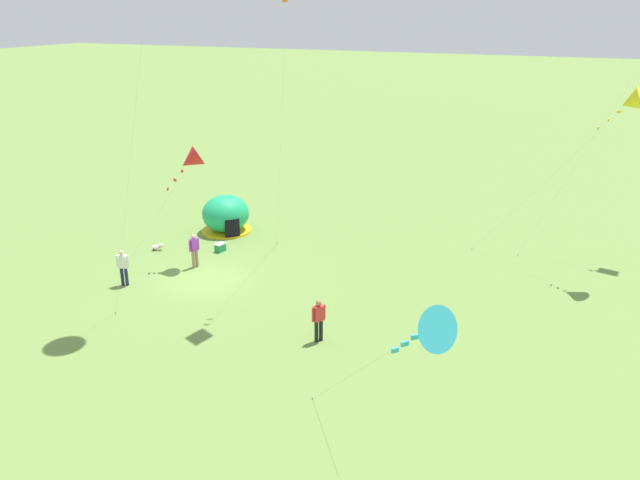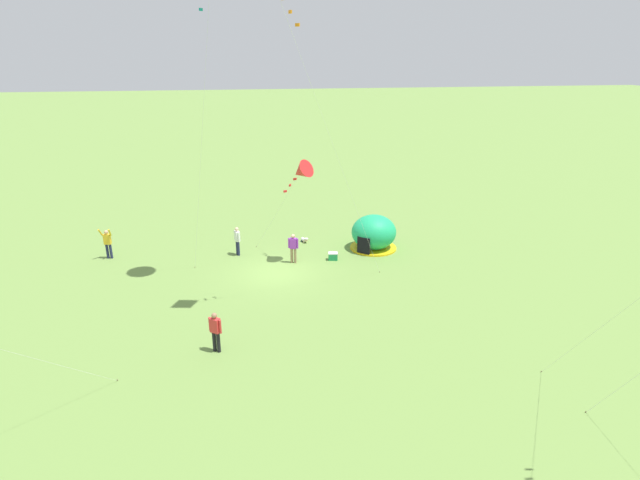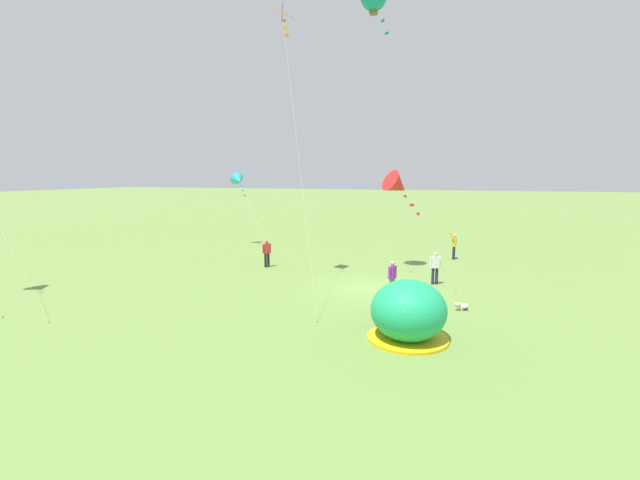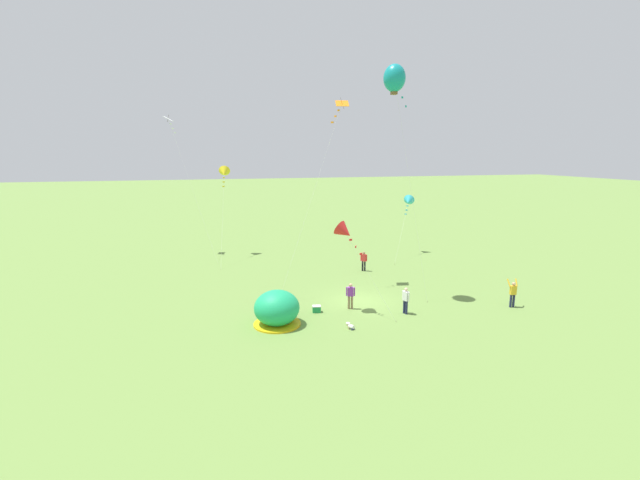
{
  "view_description": "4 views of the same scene",
  "coord_description": "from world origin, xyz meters",
  "px_view_note": "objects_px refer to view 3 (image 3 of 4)",
  "views": [
    {
      "loc": [
        22.28,
        15.56,
        12.02
      ],
      "look_at": [
        -1.85,
        5.06,
        2.1
      ],
      "focal_mm": 35.0,
      "sensor_mm": 36.0,
      "label": 1
    },
    {
      "loc": [
        2.07,
        24.73,
        11.16
      ],
      "look_at": [
        -1.72,
        3.72,
        3.17
      ],
      "focal_mm": 28.0,
      "sensor_mm": 36.0,
      "label": 2
    },
    {
      "loc": [
        -20.59,
        -4.2,
        5.65
      ],
      "look_at": [
        2.56,
        3.5,
        1.95
      ],
      "focal_mm": 24.0,
      "sensor_mm": 36.0,
      "label": 3
    },
    {
      "loc": [
        -10.05,
        -26.38,
        9.99
      ],
      "look_at": [
        -1.7,
        4.0,
        3.61
      ],
      "focal_mm": 24.0,
      "sensor_mm": 36.0,
      "label": 4
    }
  ],
  "objects_px": {
    "person_center_field": "(267,252)",
    "cooler_box": "(384,306)",
    "popup_tent": "(408,312)",
    "kite_orange": "(283,20)",
    "person_strolling": "(435,266)",
    "person_with_toddler": "(454,245)",
    "toddler_crawling": "(461,306)",
    "kite_red": "(398,186)",
    "person_watching_sky": "(392,277)",
    "kite_cyan": "(238,180)"
  },
  "relations": [
    {
      "from": "person_center_field",
      "to": "cooler_box",
      "type": "bearing_deg",
      "value": -127.47
    },
    {
      "from": "popup_tent",
      "to": "kite_orange",
      "type": "relative_size",
      "value": 0.2
    },
    {
      "from": "person_strolling",
      "to": "kite_orange",
      "type": "bearing_deg",
      "value": 105.14
    },
    {
      "from": "person_with_toddler",
      "to": "person_center_field",
      "type": "xyz_separation_m",
      "value": [
        -6.26,
        10.96,
        -0.03
      ]
    },
    {
      "from": "popup_tent",
      "to": "person_strolling",
      "type": "xyz_separation_m",
      "value": [
        8.15,
        -0.41,
        -0.03
      ]
    },
    {
      "from": "toddler_crawling",
      "to": "person_center_field",
      "type": "relative_size",
      "value": 0.31
    },
    {
      "from": "cooler_box",
      "to": "toddler_crawling",
      "type": "distance_m",
      "value": 3.31
    },
    {
      "from": "toddler_crawling",
      "to": "kite_red",
      "type": "height_order",
      "value": "kite_red"
    },
    {
      "from": "person_strolling",
      "to": "person_center_field",
      "type": "bearing_deg",
      "value": 83.86
    },
    {
      "from": "kite_red",
      "to": "kite_orange",
      "type": "distance_m",
      "value": 10.1
    },
    {
      "from": "person_center_field",
      "to": "kite_red",
      "type": "distance_m",
      "value": 10.69
    },
    {
      "from": "kite_red",
      "to": "kite_orange",
      "type": "height_order",
      "value": "kite_orange"
    },
    {
      "from": "person_watching_sky",
      "to": "kite_cyan",
      "type": "distance_m",
      "value": 18.48
    },
    {
      "from": "kite_orange",
      "to": "person_watching_sky",
      "type": "bearing_deg",
      "value": -100.12
    },
    {
      "from": "kite_cyan",
      "to": "kite_orange",
      "type": "height_order",
      "value": "kite_orange"
    },
    {
      "from": "toddler_crawling",
      "to": "person_watching_sky",
      "type": "relative_size",
      "value": 0.31
    },
    {
      "from": "toddler_crawling",
      "to": "person_watching_sky",
      "type": "distance_m",
      "value": 3.39
    },
    {
      "from": "person_center_field",
      "to": "person_watching_sky",
      "type": "bearing_deg",
      "value": -116.36
    },
    {
      "from": "person_with_toddler",
      "to": "person_watching_sky",
      "type": "xyz_separation_m",
      "value": [
        -10.44,
        2.54,
        -0.03
      ]
    },
    {
      "from": "person_center_field",
      "to": "toddler_crawling",
      "type": "bearing_deg",
      "value": -114.59
    },
    {
      "from": "person_with_toddler",
      "to": "person_center_field",
      "type": "bearing_deg",
      "value": 119.76
    },
    {
      "from": "person_center_field",
      "to": "kite_red",
      "type": "bearing_deg",
      "value": -118.55
    },
    {
      "from": "kite_red",
      "to": "kite_cyan",
      "type": "distance_m",
      "value": 18.45
    },
    {
      "from": "toddler_crawling",
      "to": "kite_orange",
      "type": "relative_size",
      "value": 0.04
    },
    {
      "from": "person_strolling",
      "to": "toddler_crawling",
      "type": "bearing_deg",
      "value": -162.05
    },
    {
      "from": "cooler_box",
      "to": "kite_cyan",
      "type": "distance_m",
      "value": 20.12
    },
    {
      "from": "person_strolling",
      "to": "person_center_field",
      "type": "relative_size",
      "value": 1.0
    },
    {
      "from": "toddler_crawling",
      "to": "person_watching_sky",
      "type": "height_order",
      "value": "person_watching_sky"
    },
    {
      "from": "person_strolling",
      "to": "person_watching_sky",
      "type": "relative_size",
      "value": 1.0
    },
    {
      "from": "kite_red",
      "to": "person_watching_sky",
      "type": "bearing_deg",
      "value": 21.59
    },
    {
      "from": "person_with_toddler",
      "to": "person_watching_sky",
      "type": "distance_m",
      "value": 10.74
    },
    {
      "from": "kite_cyan",
      "to": "kite_orange",
      "type": "bearing_deg",
      "value": -140.42
    },
    {
      "from": "person_with_toddler",
      "to": "kite_red",
      "type": "bearing_deg",
      "value": 167.98
    },
    {
      "from": "popup_tent",
      "to": "person_center_field",
      "type": "relative_size",
      "value": 1.63
    },
    {
      "from": "person_center_field",
      "to": "kite_cyan",
      "type": "xyz_separation_m",
      "value": [
        6.94,
        5.7,
        4.3
      ]
    },
    {
      "from": "popup_tent",
      "to": "person_with_toddler",
      "type": "xyz_separation_m",
      "value": [
        15.51,
        -1.2,
        0.0
      ]
    },
    {
      "from": "person_watching_sky",
      "to": "kite_red",
      "type": "distance_m",
      "value": 4.28
    },
    {
      "from": "cooler_box",
      "to": "person_with_toddler",
      "type": "bearing_deg",
      "value": -11.23
    },
    {
      "from": "person_center_field",
      "to": "kite_cyan",
      "type": "bearing_deg",
      "value": 39.43
    },
    {
      "from": "popup_tent",
      "to": "person_with_toddler",
      "type": "relative_size",
      "value": 1.49
    },
    {
      "from": "cooler_box",
      "to": "kite_orange",
      "type": "bearing_deg",
      "value": 60.19
    },
    {
      "from": "person_with_toddler",
      "to": "popup_tent",
      "type": "bearing_deg",
      "value": 175.59
    },
    {
      "from": "person_with_toddler",
      "to": "person_strolling",
      "type": "distance_m",
      "value": 7.4
    },
    {
      "from": "person_watching_sky",
      "to": "kite_orange",
      "type": "xyz_separation_m",
      "value": [
        1.03,
        5.8,
        12.22
      ]
    },
    {
      "from": "person_watching_sky",
      "to": "kite_cyan",
      "type": "xyz_separation_m",
      "value": [
        11.11,
        14.12,
        4.3
      ]
    },
    {
      "from": "person_with_toddler",
      "to": "kite_orange",
      "type": "xyz_separation_m",
      "value": [
        -9.4,
        8.33,
        12.18
      ]
    },
    {
      "from": "person_center_field",
      "to": "person_strolling",
      "type": "bearing_deg",
      "value": -96.14
    },
    {
      "from": "person_with_toddler",
      "to": "person_center_field",
      "type": "height_order",
      "value": "person_with_toddler"
    },
    {
      "from": "cooler_box",
      "to": "person_strolling",
      "type": "xyz_separation_m",
      "value": [
        5.37,
        -1.74,
        0.74
      ]
    },
    {
      "from": "toddler_crawling",
      "to": "person_watching_sky",
      "type": "bearing_deg",
      "value": 70.47
    }
  ]
}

